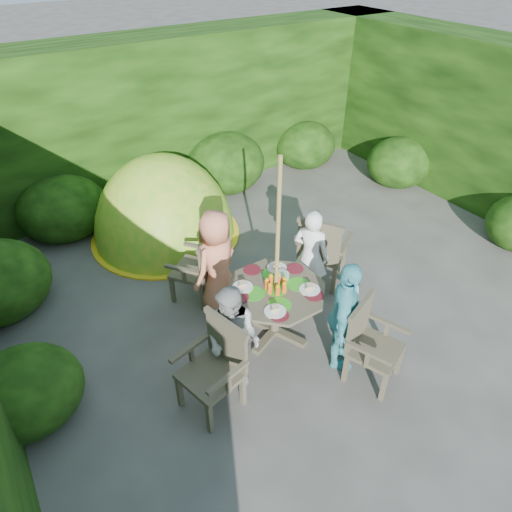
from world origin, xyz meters
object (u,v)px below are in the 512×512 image
garden_chair_front (370,342)px  child_back (217,263)px  garden_chair_left (216,365)px  child_front (344,317)px  patio_table (276,296)px  parasol_pole (277,256)px  child_right (310,255)px  garden_chair_right (322,250)px  garden_chair_back (199,267)px  child_left (233,338)px  dome_tent (167,236)px

garden_chair_front → child_back: bearing=92.0°
garden_chair_left → child_back: child_back is taller
garden_chair_front → child_front: child_front is taller
child_back → patio_table: bearing=91.3°
parasol_pole → child_right: (0.73, 0.32, -0.49)m
child_right → garden_chair_front: bearing=134.8°
patio_table → garden_chair_front: (0.44, -1.01, -0.08)m
child_right → garden_chair_left: bearing=81.1°
parasol_pole → garden_chair_right: size_ratio=2.23×
garden_chair_back → patio_table: bearing=75.7°
garden_chair_back → garden_chair_front: garden_chair_back is taller
child_left → dome_tent: 2.98m
garden_chair_right → garden_chair_back: (-1.43, 0.59, -0.05)m
garden_chair_front → child_back: 1.91m
parasol_pole → garden_chair_front: size_ratio=2.49×
garden_chair_back → child_back: bearing=73.0°
parasol_pole → garden_chair_front: bearing=-66.1°
garden_chair_right → child_back: 1.37m
garden_chair_front → child_front: bearing=92.4°
child_left → dome_tent: dome_tent is taller
garden_chair_left → garden_chair_front: bearing=55.1°
patio_table → child_front: (0.32, -0.73, 0.10)m
garden_chair_right → child_left: size_ratio=0.83×
child_right → dome_tent: bearing=-9.8°
garden_chair_right → child_front: size_ratio=0.76×
parasol_pole → child_front: bearing=-66.2°
garden_chair_left → child_left: size_ratio=0.79×
garden_chair_back → child_back: 0.36m
child_back → child_front: bearing=91.1°
child_right → child_front: bearing=125.7°
child_left → child_back: 1.13m
garden_chair_front → parasol_pole: bearing=92.0°
child_left → child_right: bearing=81.3°
garden_chair_back → child_front: 1.91m
garden_chair_left → child_right: (1.73, 0.78, 0.12)m
child_back → dome_tent: 1.95m
garden_chair_back → child_back: size_ratio=0.66×
patio_table → dome_tent: size_ratio=0.57×
garden_chair_right → dome_tent: dome_tent is taller
child_right → child_front: (-0.41, -1.05, 0.04)m
parasol_pole → child_left: 0.95m
patio_table → garden_chair_back: bearing=113.0°
patio_table → garden_chair_front: bearing=-66.3°
garden_chair_left → garden_chair_back: size_ratio=1.05×
garden_chair_front → child_front: (-0.12, 0.28, 0.18)m
child_front → parasol_pole: bearing=70.2°
garden_chair_back → child_left: bearing=39.9°
garden_chair_right → child_back: (-1.33, 0.30, 0.15)m
garden_chair_back → garden_chair_front: bearing=76.0°
garden_chair_back → child_front: size_ratio=0.68×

